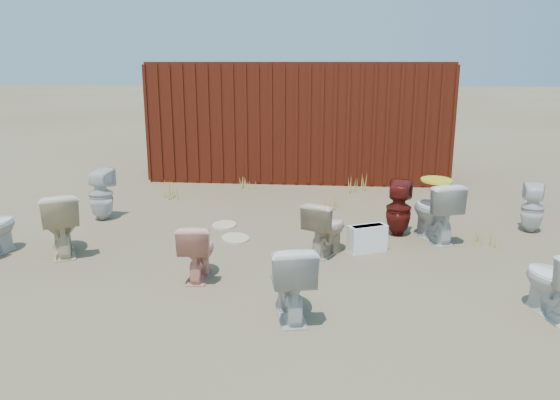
# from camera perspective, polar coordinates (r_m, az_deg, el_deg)

# --- Properties ---
(ground) EXTENTS (100.00, 100.00, 0.00)m
(ground) POSITION_cam_1_polar(r_m,az_deg,el_deg) (7.11, -0.46, -5.49)
(ground) COLOR brown
(ground) RESTS_ON ground
(shipping_container) EXTENTS (6.00, 2.40, 2.40)m
(shipping_container) POSITION_cam_1_polar(r_m,az_deg,el_deg) (11.94, 2.10, 8.47)
(shipping_container) COLOR #46110B
(shipping_container) RESTS_ON ground
(toilet_front_pink) EXTENTS (0.41, 0.67, 0.66)m
(toilet_front_pink) POSITION_cam_1_polar(r_m,az_deg,el_deg) (6.26, -8.60, -5.22)
(toilet_front_pink) COLOR #F4A38D
(toilet_front_pink) RESTS_ON ground
(toilet_front_c) EXTENTS (0.58, 0.83, 0.76)m
(toilet_front_c) POSITION_cam_1_polar(r_m,az_deg,el_deg) (5.27, 1.06, -8.29)
(toilet_front_c) COLOR silver
(toilet_front_c) RESTS_ON ground
(toilet_front_maroon) EXTENTS (0.43, 0.43, 0.78)m
(toilet_front_maroon) POSITION_cam_1_polar(r_m,az_deg,el_deg) (7.88, 12.29, -0.87)
(toilet_front_maroon) COLOR #5C140F
(toilet_front_maroon) RESTS_ON ground
(toilet_front_e) EXTENTS (0.57, 0.78, 0.72)m
(toilet_front_e) POSITION_cam_1_polar(r_m,az_deg,el_deg) (5.91, 26.73, -7.57)
(toilet_front_e) COLOR white
(toilet_front_e) RESTS_ON ground
(toilet_back_a) EXTENTS (0.42, 0.42, 0.81)m
(toilet_back_a) POSITION_cam_1_polar(r_m,az_deg,el_deg) (8.90, -18.20, 0.55)
(toilet_back_a) COLOR silver
(toilet_back_a) RESTS_ON ground
(toilet_back_beige_left) EXTENTS (0.79, 0.92, 0.82)m
(toilet_back_beige_left) POSITION_cam_1_polar(r_m,az_deg,el_deg) (7.49, -21.96, -2.24)
(toilet_back_beige_left) COLOR beige
(toilet_back_beige_left) RESTS_ON ground
(toilet_back_beige_right) EXTENTS (0.66, 0.79, 0.70)m
(toilet_back_beige_right) POSITION_cam_1_polar(r_m,az_deg,el_deg) (6.98, 4.83, -2.88)
(toilet_back_beige_right) COLOR beige
(toilet_back_beige_right) RESTS_ON ground
(toilet_back_yellowlid) EXTENTS (0.72, 0.93, 0.83)m
(toilet_back_yellowlid) POSITION_cam_1_polar(r_m,az_deg,el_deg) (7.78, 15.84, -1.09)
(toilet_back_yellowlid) COLOR silver
(toilet_back_yellowlid) RESTS_ON ground
(toilet_back_e) EXTENTS (0.39, 0.40, 0.71)m
(toilet_back_e) POSITION_cam_1_polar(r_m,az_deg,el_deg) (8.66, 24.88, -0.77)
(toilet_back_e) COLOR silver
(toilet_back_e) RESTS_ON ground
(yellow_lid) EXTENTS (0.42, 0.53, 0.02)m
(yellow_lid) POSITION_cam_1_polar(r_m,az_deg,el_deg) (7.68, 16.06, 2.00)
(yellow_lid) COLOR yellow
(yellow_lid) RESTS_ON toilet_back_yellowlid
(loose_tank) EXTENTS (0.54, 0.40, 0.35)m
(loose_tank) POSITION_cam_1_polar(r_m,az_deg,el_deg) (7.19, 9.10, -3.99)
(loose_tank) COLOR white
(loose_tank) RESTS_ON ground
(loose_lid_near) EXTENTS (0.52, 0.59, 0.02)m
(loose_lid_near) POSITION_cam_1_polar(r_m,az_deg,el_deg) (7.65, -4.68, -4.00)
(loose_lid_near) COLOR beige
(loose_lid_near) RESTS_ON ground
(loose_lid_far) EXTENTS (0.37, 0.48, 0.02)m
(loose_lid_far) POSITION_cam_1_polar(r_m,az_deg,el_deg) (8.27, -5.85, -2.62)
(loose_lid_far) COLOR beige
(loose_lid_far) RESTS_ON ground
(weed_clump_a) EXTENTS (0.36, 0.36, 0.32)m
(weed_clump_a) POSITION_cam_1_polar(r_m,az_deg,el_deg) (10.02, -11.40, 1.04)
(weed_clump_a) COLOR #9D973E
(weed_clump_a) RESTS_ON ground
(weed_clump_b) EXTENTS (0.32, 0.32, 0.29)m
(weed_clump_b) POSITION_cam_1_polar(r_m,az_deg,el_deg) (9.19, 5.22, -0.01)
(weed_clump_b) COLOR #9D973E
(weed_clump_b) RESTS_ON ground
(weed_clump_c) EXTENTS (0.36, 0.36, 0.31)m
(weed_clump_c) POSITION_cam_1_polar(r_m,az_deg,el_deg) (9.84, 13.02, 0.67)
(weed_clump_c) COLOR #9D973E
(weed_clump_c) RESTS_ON ground
(weed_clump_d) EXTENTS (0.30, 0.30, 0.24)m
(weed_clump_d) POSITION_cam_1_polar(r_m,az_deg,el_deg) (10.53, -3.27, 1.71)
(weed_clump_d) COLOR #9D973E
(weed_clump_d) RESTS_ON ground
(weed_clump_e) EXTENTS (0.34, 0.34, 0.33)m
(weed_clump_e) POSITION_cam_1_polar(r_m,az_deg,el_deg) (10.42, 8.06, 1.70)
(weed_clump_e) COLOR #9D973E
(weed_clump_e) RESTS_ON ground
(weed_clump_f) EXTENTS (0.28, 0.28, 0.21)m
(weed_clump_f) POSITION_cam_1_polar(r_m,az_deg,el_deg) (7.88, 20.75, -3.66)
(weed_clump_f) COLOR #9D973E
(weed_clump_f) RESTS_ON ground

